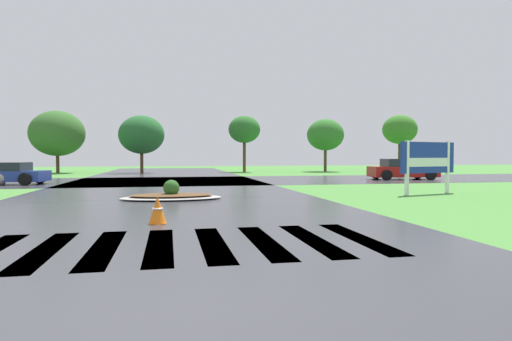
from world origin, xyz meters
name	(u,v)px	position (x,y,z in m)	size (l,w,h in m)	color
ground_plane	(151,338)	(0.00, 0.00, -0.05)	(120.00, 120.00, 0.10)	#478438
asphalt_roadway	(164,204)	(0.00, 10.00, 0.00)	(11.02, 80.00, 0.01)	#35353A
asphalt_cross_road	(166,181)	(0.00, 22.79, 0.00)	(90.00, 9.92, 0.01)	#35353A
crosswalk_stripes	(160,246)	(0.00, 3.69, 0.00)	(7.65, 3.15, 0.01)	white
estate_billboard	(428,160)	(10.31, 11.86, 1.36)	(2.82, 0.86, 2.12)	white
median_island	(171,196)	(0.25, 11.64, 0.13)	(3.49, 1.82, 0.68)	#9E9B93
car_dark_suv	(402,170)	(14.83, 21.69, 0.61)	(4.35, 2.50, 1.32)	maroon
car_blue_compact	(7,174)	(-8.24, 21.31, 0.55)	(4.22, 2.43, 1.17)	navy
traffic_cone	(158,210)	(-0.09, 6.15, 0.30)	(0.40, 0.40, 0.62)	orange
background_treeline	(150,131)	(-1.48, 36.42, 3.75)	(43.98, 5.44, 6.10)	#4C3823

